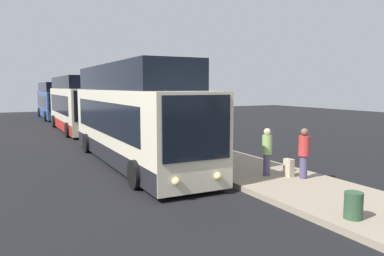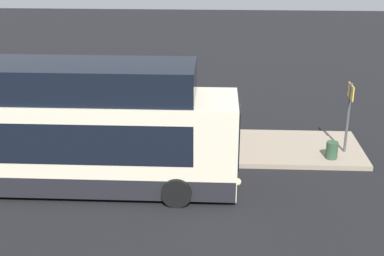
{
  "view_description": "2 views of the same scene",
  "coord_description": "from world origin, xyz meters",
  "px_view_note": "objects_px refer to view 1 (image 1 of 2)",
  "views": [
    {
      "loc": [
        14.6,
        -5.13,
        3.34
      ],
      "look_at": [
        3.46,
        0.57,
        1.96
      ],
      "focal_mm": 35.0,
      "sensor_mm": 36.0,
      "label": 1
    },
    {
      "loc": [
        4.29,
        -16.26,
        8.44
      ],
      "look_at": [
        3.46,
        0.57,
        1.96
      ],
      "focal_mm": 50.0,
      "sensor_mm": 36.0,
      "label": 2
    }
  ],
  "objects_px": {
    "passenger_waiting": "(267,150)",
    "suitcase": "(289,168)",
    "bus_third": "(54,102)",
    "passenger_with_bags": "(304,151)",
    "bus_second": "(76,106)",
    "passenger_boarding": "(205,137)",
    "bus_lead": "(133,120)",
    "trash_bin": "(353,205)"
  },
  "relations": [
    {
      "from": "passenger_with_bags",
      "to": "passenger_boarding",
      "type": "bearing_deg",
      "value": -174.47
    },
    {
      "from": "bus_second",
      "to": "passenger_with_bags",
      "type": "xyz_separation_m",
      "value": [
        19.86,
        4.13,
        -0.73
      ]
    },
    {
      "from": "suitcase",
      "to": "passenger_boarding",
      "type": "bearing_deg",
      "value": -171.33
    },
    {
      "from": "bus_second",
      "to": "trash_bin",
      "type": "xyz_separation_m",
      "value": [
        23.42,
        2.32,
        -1.35
      ]
    },
    {
      "from": "bus_second",
      "to": "passenger_with_bags",
      "type": "distance_m",
      "value": 20.29
    },
    {
      "from": "passenger_waiting",
      "to": "bus_third",
      "type": "bearing_deg",
      "value": -139.76
    },
    {
      "from": "bus_lead",
      "to": "passenger_with_bags",
      "type": "bearing_deg",
      "value": 34.01
    },
    {
      "from": "bus_second",
      "to": "passenger_with_bags",
      "type": "height_order",
      "value": "bus_second"
    },
    {
      "from": "bus_lead",
      "to": "passenger_with_bags",
      "type": "height_order",
      "value": "bus_lead"
    },
    {
      "from": "passenger_waiting",
      "to": "suitcase",
      "type": "distance_m",
      "value": 0.98
    },
    {
      "from": "bus_lead",
      "to": "bus_second",
      "type": "xyz_separation_m",
      "value": [
        -13.74,
        0.0,
        -0.06
      ]
    },
    {
      "from": "passenger_boarding",
      "to": "trash_bin",
      "type": "relative_size",
      "value": 2.57
    },
    {
      "from": "bus_lead",
      "to": "suitcase",
      "type": "relative_size",
      "value": 13.77
    },
    {
      "from": "bus_lead",
      "to": "passenger_waiting",
      "type": "distance_m",
      "value": 6.2
    },
    {
      "from": "bus_third",
      "to": "passenger_waiting",
      "type": "distance_m",
      "value": 32.2
    },
    {
      "from": "passenger_waiting",
      "to": "trash_bin",
      "type": "bearing_deg",
      "value": 22.73
    },
    {
      "from": "bus_third",
      "to": "passenger_boarding",
      "type": "xyz_separation_m",
      "value": [
        27.71,
        3.12,
        -0.62
      ]
    },
    {
      "from": "trash_bin",
      "to": "bus_lead",
      "type": "bearing_deg",
      "value": -166.52
    },
    {
      "from": "bus_third",
      "to": "passenger_waiting",
      "type": "relative_size",
      "value": 6.14
    },
    {
      "from": "bus_second",
      "to": "passenger_boarding",
      "type": "bearing_deg",
      "value": 12.04
    },
    {
      "from": "bus_second",
      "to": "suitcase",
      "type": "bearing_deg",
      "value": 11.21
    },
    {
      "from": "passenger_with_bags",
      "to": "suitcase",
      "type": "height_order",
      "value": "passenger_with_bags"
    },
    {
      "from": "bus_lead",
      "to": "bus_second",
      "type": "bearing_deg",
      "value": 180.0
    },
    {
      "from": "bus_second",
      "to": "passenger_boarding",
      "type": "distance_m",
      "value": 14.98
    },
    {
      "from": "bus_third",
      "to": "suitcase",
      "type": "relative_size",
      "value": 12.0
    },
    {
      "from": "suitcase",
      "to": "bus_lead",
      "type": "bearing_deg",
      "value": -145.93
    },
    {
      "from": "bus_second",
      "to": "trash_bin",
      "type": "relative_size",
      "value": 16.71
    },
    {
      "from": "passenger_waiting",
      "to": "passenger_with_bags",
      "type": "distance_m",
      "value": 1.26
    },
    {
      "from": "bus_second",
      "to": "trash_bin",
      "type": "height_order",
      "value": "bus_second"
    },
    {
      "from": "bus_second",
      "to": "passenger_with_bags",
      "type": "bearing_deg",
      "value": 11.75
    },
    {
      "from": "passenger_boarding",
      "to": "bus_third",
      "type": "bearing_deg",
      "value": -102.31
    },
    {
      "from": "bus_lead",
      "to": "bus_third",
      "type": "xyz_separation_m",
      "value": [
        -26.81,
        0.0,
        -0.22
      ]
    },
    {
      "from": "bus_third",
      "to": "passenger_boarding",
      "type": "relative_size",
      "value": 6.26
    },
    {
      "from": "passenger_boarding",
      "to": "trash_bin",
      "type": "xyz_separation_m",
      "value": [
        8.8,
        -0.8,
        -0.56
      ]
    },
    {
      "from": "bus_second",
      "to": "passenger_boarding",
      "type": "relative_size",
      "value": 6.49
    },
    {
      "from": "bus_third",
      "to": "passenger_with_bags",
      "type": "distance_m",
      "value": 33.2
    },
    {
      "from": "bus_lead",
      "to": "passenger_boarding",
      "type": "relative_size",
      "value": 7.18
    },
    {
      "from": "passenger_boarding",
      "to": "passenger_waiting",
      "type": "height_order",
      "value": "passenger_waiting"
    },
    {
      "from": "trash_bin",
      "to": "suitcase",
      "type": "bearing_deg",
      "value": 159.07
    },
    {
      "from": "passenger_with_bags",
      "to": "suitcase",
      "type": "distance_m",
      "value": 0.81
    },
    {
      "from": "passenger_with_bags",
      "to": "trash_bin",
      "type": "bearing_deg",
      "value": -32.26
    },
    {
      "from": "bus_third",
      "to": "passenger_with_bags",
      "type": "relative_size",
      "value": 6.0
    }
  ]
}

